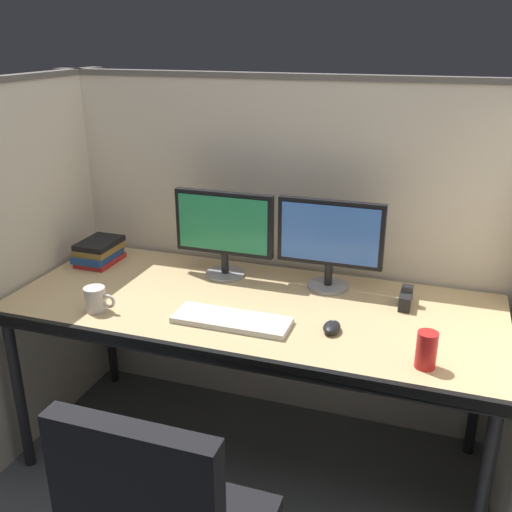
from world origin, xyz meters
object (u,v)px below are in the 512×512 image
object	(u,v)px
monitor_right	(330,238)
soda_can	(426,350)
computer_mouse	(332,327)
keyboard_main	(232,320)
coffee_mug	(96,299)
desk	(251,316)
red_stapler	(406,298)
monitor_left	(224,228)
book_stack	(99,252)

from	to	relation	value
monitor_right	soda_can	bearing A→B (deg)	-50.33
computer_mouse	keyboard_main	bearing A→B (deg)	-171.94
monitor_right	coffee_mug	distance (m)	0.94
desk	monitor_right	size ratio (longest dim) A/B	4.42
desk	red_stapler	bearing A→B (deg)	18.61
keyboard_main	red_stapler	bearing A→B (deg)	31.44
red_stapler	computer_mouse	bearing A→B (deg)	-126.45
red_stapler	keyboard_main	bearing A→B (deg)	-148.56
keyboard_main	computer_mouse	xyz separation A→B (m)	(0.36, 0.05, 0.01)
monitor_left	keyboard_main	world-z (taller)	monitor_left
book_stack	computer_mouse	bearing A→B (deg)	-15.32
monitor_left	red_stapler	world-z (taller)	monitor_left
monitor_right	book_stack	xyz separation A→B (m)	(-1.05, -0.06, -0.16)
monitor_left	book_stack	xyz separation A→B (m)	(-0.60, -0.04, -0.16)
monitor_left	computer_mouse	bearing A→B (deg)	-33.02
monitor_right	coffee_mug	xyz separation A→B (m)	(-0.79, -0.49, -0.17)
monitor_right	red_stapler	bearing A→B (deg)	-11.21
monitor_right	computer_mouse	size ratio (longest dim) A/B	4.48
desk	soda_can	xyz separation A→B (m)	(0.67, -0.25, 0.11)
monitor_right	red_stapler	distance (m)	0.38
computer_mouse	book_stack	xyz separation A→B (m)	(-1.14, 0.31, 0.04)
monitor_right	coffee_mug	bearing A→B (deg)	-148.01
red_stapler	desk	bearing A→B (deg)	-161.39
desk	coffee_mug	distance (m)	0.59
red_stapler	book_stack	distance (m)	1.37
keyboard_main	monitor_right	bearing A→B (deg)	57.83
keyboard_main	book_stack	world-z (taller)	book_stack
red_stapler	coffee_mug	size ratio (longest dim) A/B	1.19
soda_can	computer_mouse	bearing A→B (deg)	157.37
monitor_left	keyboard_main	xyz separation A→B (m)	(0.19, -0.40, -0.20)
soda_can	book_stack	size ratio (longest dim) A/B	0.55
computer_mouse	soda_can	size ratio (longest dim) A/B	0.79
coffee_mug	desk	bearing A→B (deg)	23.73
desk	book_stack	distance (m)	0.83
desk	soda_can	size ratio (longest dim) A/B	15.57
monitor_right	computer_mouse	bearing A→B (deg)	-75.83
coffee_mug	soda_can	size ratio (longest dim) A/B	1.03
keyboard_main	monitor_left	bearing A→B (deg)	114.73
monitor_right	soda_can	xyz separation A→B (m)	(0.42, -0.51, -0.15)
desk	red_stapler	xyz separation A→B (m)	(0.57, 0.19, 0.08)
desk	coffee_mug	size ratio (longest dim) A/B	15.08
keyboard_main	coffee_mug	bearing A→B (deg)	-172.31
coffee_mug	monitor_left	bearing A→B (deg)	54.77
keyboard_main	book_stack	size ratio (longest dim) A/B	1.95
desk	keyboard_main	bearing A→B (deg)	-95.44
keyboard_main	coffee_mug	world-z (taller)	coffee_mug
desk	coffee_mug	xyz separation A→B (m)	(-0.54, -0.24, 0.10)
monitor_left	coffee_mug	xyz separation A→B (m)	(-0.34, -0.47, -0.17)
soda_can	coffee_mug	bearing A→B (deg)	179.29
desk	computer_mouse	bearing A→B (deg)	-18.59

